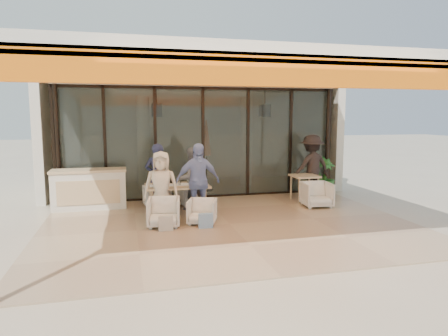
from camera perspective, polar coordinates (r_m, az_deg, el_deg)
The scene contains 21 objects.
ground at distance 8.87m, azimuth 0.80°, elevation -8.15°, with size 70.00×70.00×0.00m, color #C6B293.
terrace_floor at distance 8.87m, azimuth 0.80°, elevation -8.12°, with size 8.00×6.00×0.01m, color tan.
terrace_structure at distance 8.33m, azimuth 1.32°, elevation 13.40°, with size 8.00×6.00×3.40m.
glass_storefront at distance 11.49m, azimuth -3.04°, elevation 3.54°, with size 8.08×0.10×3.20m.
interior_block at distance 13.75m, azimuth -4.89°, elevation 6.81°, with size 9.05×3.62×3.52m.
host_counter at distance 10.75m, azimuth -18.66°, elevation -2.87°, with size 1.85×0.65×1.04m.
dining_table at distance 9.66m, azimuth -6.75°, elevation -2.72°, with size 1.50×0.90×0.93m.
chair_far_left at distance 10.61m, azimuth -9.59°, elevation -3.84°, with size 0.63×0.59×0.65m, color white.
chair_far_right at distance 10.71m, azimuth -5.09°, elevation -3.83°, with size 0.57×0.53×0.59m, color white.
chair_near_left at distance 8.76m, azimuth -8.60°, elevation -6.08°, with size 0.68×0.64×0.70m, color white.
chair_near_right at distance 8.88m, azimuth -3.16°, elevation -6.08°, with size 0.60×0.56×0.62m, color white.
diner_navy at distance 10.03m, azimuth -9.43°, elevation -1.40°, with size 0.63×0.41×1.72m, color #181C35.
diner_grey at distance 10.14m, azimuth -4.68°, elevation -1.55°, with size 0.78×0.61×1.60m, color slate.
diner_cream at distance 9.15m, azimuth -8.96°, elevation -2.61°, with size 0.78×0.51×1.60m, color beige.
diner_periwinkle at distance 9.25m, azimuth -3.78°, elevation -1.90°, with size 1.04×0.43×1.77m, color #7A93CC.
tote_bag_cream at distance 8.42m, azimuth -8.31°, elevation -7.90°, with size 0.30×0.10×0.34m, color silver.
tote_bag_blue at distance 8.53m, azimuth -2.64°, elevation -7.61°, with size 0.30×0.10×0.34m, color #99BFD8.
side_table at distance 11.36m, azimuth 11.43°, elevation -1.53°, with size 0.70×0.70×0.74m.
side_chair at distance 10.74m, azimuth 13.12°, elevation -3.55°, with size 0.72×0.67×0.74m, color white.
standing_woman at distance 11.89m, azimuth 12.40°, elevation 0.22°, with size 1.19×0.68×1.84m, color black.
potted_palm at distance 12.42m, azimuth 14.08°, elevation -1.12°, with size 0.65×0.65×1.16m, color #1E5919.
Camera 1 is at (-2.20, -8.25, 2.40)m, focal length 32.00 mm.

